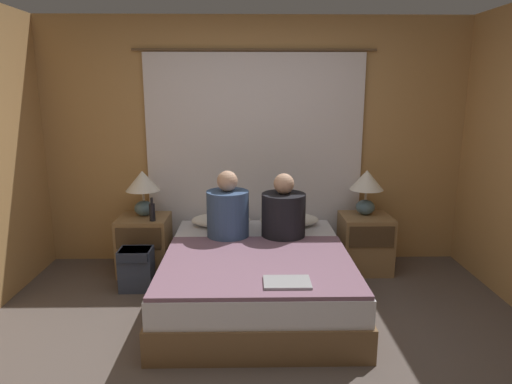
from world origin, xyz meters
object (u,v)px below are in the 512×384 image
Objects in this scene: nightstand_right at (365,243)px; person_left_in_bed at (228,212)px; lamp_right at (366,185)px; laptop_on_bed at (287,282)px; pillow_right at (289,220)px; pillow_left at (221,220)px; nightstand_left at (145,244)px; beer_bottle_on_left_stand at (152,212)px; person_right_in_bed at (283,213)px; bed at (257,277)px; backpack_on_floor at (136,267)px; lamp_left at (143,186)px.

person_left_in_bed is (-1.36, -0.34, 0.42)m from nightstand_right.
laptop_on_bed is at bearing -121.67° from lamp_right.
nightstand_right is 1.74× the size of laptop_on_bed.
pillow_right is at bearing 84.30° from laptop_on_bed.
pillow_left is (-1.44, 0.05, 0.23)m from nightstand_right.
pillow_left is (-1.44, -0.01, -0.35)m from lamp_right.
beer_bottle_on_left_stand is (0.12, -0.13, 0.37)m from nightstand_left.
nightstand_left is at bearing -176.07° from pillow_left.
person_left_in_bed is at bearing -163.42° from lamp_right.
nightstand_right is at bearing 21.92° from person_right_in_bed.
person_right_in_bed is (-0.85, -0.34, 0.41)m from nightstand_right.
person_left_in_bed is at bearing 126.05° from bed.
beer_bottle_on_left_stand is at bearing -174.75° from lamp_right.
bed is 3.17× the size of person_right_in_bed.
laptop_on_bed is at bearing -92.96° from person_right_in_bed.
person_right_in_bed reaches higher than nightstand_right.
backpack_on_floor is (0.01, -0.42, -0.07)m from nightstand_left.
pillow_right is (1.44, 0.05, 0.23)m from nightstand_left.
pillow_right is at bearing 77.07° from person_right_in_bed.
laptop_on_bed is at bearing -74.72° from bed.
nightstand_left is at bearing -178.41° from lamp_right.
laptop_on_bed is 1.64m from backpack_on_floor.
backpack_on_floor is at bearing -88.14° from nightstand_left.
person_right_in_bed is 2.66× the size of beer_bottle_on_left_stand.
bed is 1.30m from nightstand_left.
lamp_right is at bearing 0.67° from pillow_right.
nightstand_right is at bearing 10.92° from backpack_on_floor.
pillow_right is (1.44, -0.01, -0.35)m from lamp_left.
nightstand_right is (2.20, 0.00, 0.00)m from nightstand_left.
lamp_left reaches higher than nightstand_left.
nightstand_right is at bearing 0.00° from nightstand_left.
nightstand_left is 1.93m from laptop_on_bed.
nightstand_left is 1.01m from person_left_in_bed.
beer_bottle_on_left_stand is (-2.08, -0.19, -0.21)m from lamp_right.
lamp_right is 1.48m from pillow_left.
bed is 0.87m from pillow_right.
bed is at bearing -145.64° from lamp_right.
lamp_right is (2.20, 0.00, 0.00)m from lamp_left.
laptop_on_bed is at bearing -67.10° from person_left_in_bed.
bed is 0.79m from laptop_on_bed.
pillow_right is at bearing -179.33° from lamp_right.
lamp_left is at bearing 179.33° from pillow_left.
laptop_on_bed is (0.45, -1.06, -0.21)m from person_left_in_bed.
nightstand_right is at bearing -90.00° from lamp_right.
lamp_left reaches higher than nightstand_right.
lamp_right is at bearing 0.35° from pillow_left.
bed is 1.12m from backpack_on_floor.
backpack_on_floor is (-2.19, -0.48, -0.65)m from lamp_right.
person_left_in_bed reaches higher than backpack_on_floor.
pillow_right is (-0.76, 0.05, 0.23)m from nightstand_right.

